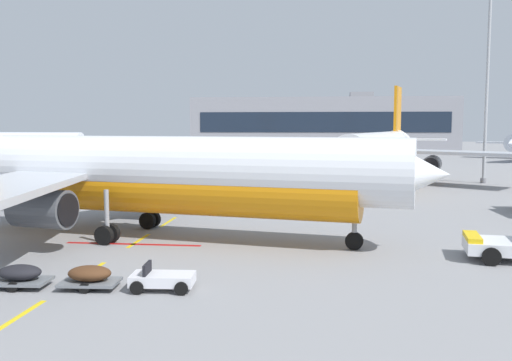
# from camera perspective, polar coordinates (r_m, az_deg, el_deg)

# --- Properties ---
(ground) EXTENTS (400.00, 400.00, 0.00)m
(ground) POSITION_cam_1_polar(r_m,az_deg,el_deg) (50.50, 19.44, -2.47)
(ground) COLOR gray
(apron_paint_markings) EXTENTS (8.00, 97.33, 0.01)m
(apron_paint_markings) POSITION_cam_1_polar(r_m,az_deg,el_deg) (48.91, -6.15, -2.43)
(apron_paint_markings) COLOR yellow
(apron_paint_markings) RESTS_ON ground
(airliner_foreground) EXTENTS (34.70, 34.04, 12.20)m
(airliner_foreground) POSITION_cam_1_polar(r_m,az_deg,el_deg) (34.70, -10.82, 0.76)
(airliner_foreground) COLOR white
(airliner_foreground) RESTS_ON ground
(airliner_mid_left) EXTENTS (31.62, 31.47, 11.10)m
(airliner_mid_left) POSITION_cam_1_polar(r_m,az_deg,el_deg) (111.65, -23.98, 3.48)
(airliner_mid_left) COLOR silver
(airliner_mid_left) RESTS_ON ground
(airliner_far_right) EXTENTS (32.84, 33.79, 12.02)m
(airliner_far_right) POSITION_cam_1_polar(r_m,az_deg,el_deg) (64.80, 12.48, 2.89)
(airliner_far_right) COLOR white
(airliner_far_right) RESTS_ON ground
(baggage_train) EXTENTS (8.67, 2.06, 1.14)m
(baggage_train) POSITION_cam_1_polar(r_m,az_deg,el_deg) (24.76, -16.54, -9.37)
(baggage_train) COLOR silver
(baggage_train) RESTS_ON ground
(apron_light_mast_far) EXTENTS (1.80, 1.80, 30.21)m
(apron_light_mast_far) POSITION_cam_1_polar(r_m,az_deg,el_deg) (72.46, 22.73, 14.35)
(apron_light_mast_far) COLOR slate
(apron_light_mast_far) RESTS_ON ground
(terminal_satellite) EXTENTS (67.34, 21.21, 15.59)m
(terminal_satellite) POSITION_cam_1_polar(r_m,az_deg,el_deg) (150.73, 6.82, 5.65)
(terminal_satellite) COLOR gray
(terminal_satellite) RESTS_ON ground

